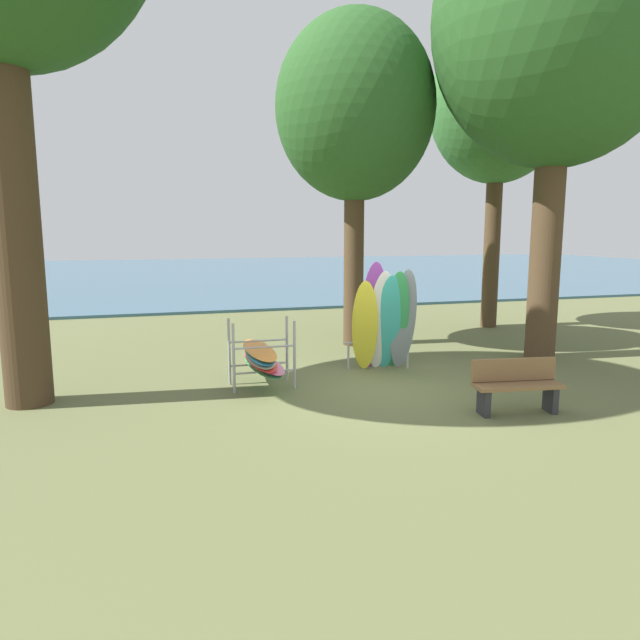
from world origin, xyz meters
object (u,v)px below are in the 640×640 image
at_px(tree_foreground_right, 560,22).
at_px(tree_mid_behind, 498,105).
at_px(leaning_board_pile, 384,322).
at_px(park_bench, 516,385).
at_px(board_storage_rack, 261,357).
at_px(tree_far_left_back, 355,110).

relative_size(tree_foreground_right, tree_mid_behind, 1.19).
bearing_deg(leaning_board_pile, park_bench, -71.61).
relative_size(tree_foreground_right, park_bench, 7.08).
bearing_deg(board_storage_rack, leaning_board_pile, 8.15).
xyz_separation_m(board_storage_rack, park_bench, (3.59, -2.63, -0.10)).
bearing_deg(board_storage_rack, park_bench, -36.27).
distance_m(tree_mid_behind, board_storage_rack, 10.68).
height_order(tree_mid_behind, leaning_board_pile, tree_mid_behind).
bearing_deg(tree_mid_behind, tree_foreground_right, -107.24).
bearing_deg(park_bench, tree_foreground_right, 48.02).
height_order(tree_far_left_back, park_bench, tree_far_left_back).
distance_m(tree_foreground_right, tree_mid_behind, 4.25).
relative_size(leaning_board_pile, board_storage_rack, 1.07).
bearing_deg(tree_foreground_right, park_bench, -131.98).
bearing_deg(tree_mid_behind, board_storage_rack, -149.34).
xyz_separation_m(tree_foreground_right, park_bench, (-2.90, -3.23, -6.67)).
relative_size(leaning_board_pile, park_bench, 1.58).
distance_m(tree_foreground_right, leaning_board_pile, 7.23).
height_order(tree_mid_behind, board_storage_rack, tree_mid_behind).
height_order(board_storage_rack, park_bench, board_storage_rack).
distance_m(tree_foreground_right, park_bench, 7.96).
bearing_deg(leaning_board_pile, tree_foreground_right, 3.28).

